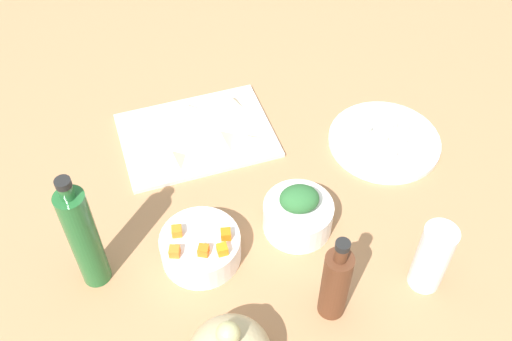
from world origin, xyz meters
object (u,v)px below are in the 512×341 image
plate_tofu (384,141)px  bottle_0 (84,238)px  bowl_greens (298,216)px  bottle_1 (335,283)px  drinking_glass_0 (432,258)px  bowl_carrots (201,248)px  cutting_board (197,135)px

plate_tofu → bottle_0: bearing=14.7°
bowl_greens → bottle_1: (-0.06, 18.14, 5.17)cm
bowl_greens → drinking_glass_0: bearing=135.6°
drinking_glass_0 → plate_tofu: bearing=-102.2°
bowl_greens → bottle_0: bearing=1.0°
bowl_carrots → drinking_glass_0: drinking_glass_0 is taller
bowl_greens → bowl_carrots: size_ratio=0.91×
cutting_board → plate_tofu: (-38.56, 12.83, 0.10)cm
cutting_board → drinking_glass_0: drinking_glass_0 is taller
plate_tofu → bottle_1: bottle_1 is taller
bottle_1 → drinking_glass_0: (-17.81, -0.66, -0.90)cm
cutting_board → bottle_1: 49.41cm
cutting_board → plate_tofu: size_ratio=1.35×
plate_tofu → drinking_glass_0: (7.22, 33.39, 6.77)cm
bottle_0 → bottle_1: (-37.94, 17.49, -3.45)cm
drinking_glass_0 → cutting_board: bearing=-55.9°
bowl_carrots → bottle_1: bottle_1 is taller
bowl_greens → cutting_board: bearing=-64.9°
cutting_board → bowl_carrots: bowl_carrots is taller
cutting_board → bottle_0: bottle_0 is taller
bowl_greens → bowl_carrots: bowl_greens is taller
plate_tofu → bottle_1: size_ratio=1.22×
bowl_carrots → bottle_0: bottle_0 is taller
plate_tofu → bowl_greens: bearing=32.4°
drinking_glass_0 → bottle_0: bearing=-16.8°
cutting_board → drinking_glass_0: 56.27cm
bowl_carrots → cutting_board: bearing=-100.4°
bottle_0 → plate_tofu: bearing=-165.3°
bowl_carrots → bowl_greens: bearing=-174.8°
bowl_greens → bowl_carrots: bearing=5.2°
bottle_1 → cutting_board: bearing=-73.9°
bottle_0 → drinking_glass_0: bottle_0 is taller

